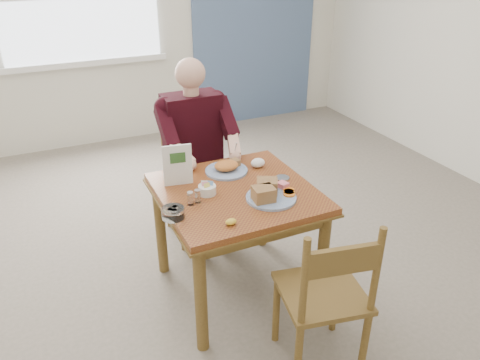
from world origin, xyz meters
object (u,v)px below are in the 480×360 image
near_plate (269,193)px  far_plate (227,168)px  chair_near (325,297)px  chair_far (194,176)px  diner (196,140)px  table (236,206)px

near_plate → far_plate: size_ratio=1.07×
chair_near → chair_far: bearing=95.4°
diner → far_plate: bearing=-83.9°
table → diner: size_ratio=0.66×
table → diner: diner is taller
chair_far → chair_near: size_ratio=1.00×
table → near_plate: size_ratio=2.60×
chair_near → near_plate: size_ratio=2.68×
table → near_plate: 0.26m
chair_near → far_plate: bearing=95.5°
near_plate → chair_far: bearing=97.5°
diner → chair_near: bearing=-84.3°
table → chair_near: chair_near is taller
table → far_plate: bearing=79.3°
table → diner: 0.73m
diner → near_plate: diner is taller
table → far_plate: size_ratio=2.78×
near_plate → far_plate: bearing=100.5°
chair_near → near_plate: bearing=91.8°
far_plate → table: bearing=-100.7°
chair_near → diner: size_ratio=0.69×
chair_far → near_plate: bearing=-82.5°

